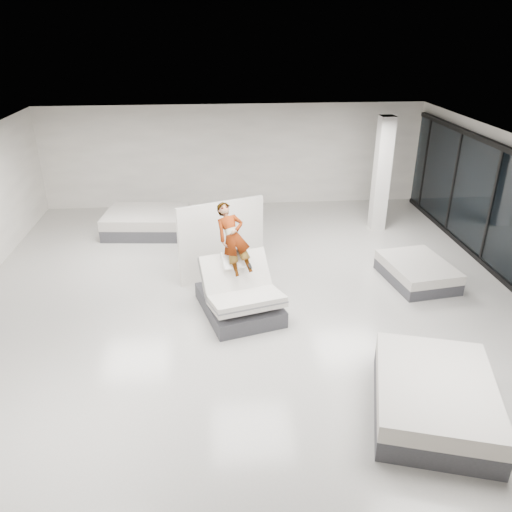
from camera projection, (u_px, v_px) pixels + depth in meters
name	position (u px, v px, depth m)	size (l,w,h in m)	color
room	(251.00, 244.00, 9.50)	(14.00, 14.04, 3.20)	beige
hero_bed	(240.00, 297.00, 10.16)	(1.84, 2.16, 1.26)	#3E3F44
person	(234.00, 253.00, 10.10)	(0.55, 0.36, 1.51)	slate
remote	(250.00, 266.00, 9.94)	(0.05, 0.14, 0.03)	black
divider_panel	(222.00, 241.00, 11.33)	(2.05, 0.09, 1.87)	silver
flat_bed_right_far	(417.00, 272.00, 11.46)	(1.55, 1.91, 0.48)	#3E3F44
flat_bed_right_near	(434.00, 397.00, 7.51)	(2.28, 2.66, 0.62)	#3E3F44
flat_bed_left_far	(147.00, 222.00, 14.15)	(2.39, 1.88, 0.62)	#3E3F44
column	(382.00, 174.00, 13.88)	(0.40, 0.40, 3.20)	silver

